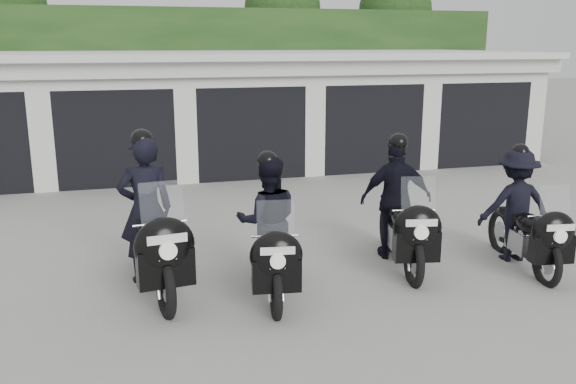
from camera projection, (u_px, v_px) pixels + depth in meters
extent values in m
plane|color=gray|center=(326.00, 253.00, 9.54)|extent=(80.00, 80.00, 0.00)
cube|color=silver|center=(230.00, 108.00, 17.17)|extent=(16.00, 6.00, 2.80)
cube|color=silver|center=(230.00, 55.00, 16.63)|extent=(16.40, 6.80, 0.16)
cube|color=silver|center=(253.00, 68.00, 13.82)|extent=(16.40, 0.12, 0.40)
cube|color=black|center=(253.00, 174.00, 14.64)|extent=(16.00, 0.06, 0.24)
cube|color=silver|center=(42.00, 127.00, 13.31)|extent=(0.50, 0.50, 2.80)
cube|color=black|center=(116.00, 132.00, 14.76)|extent=(2.60, 2.60, 2.20)
cube|color=silver|center=(112.00, 75.00, 13.44)|extent=(2.60, 0.50, 0.60)
cube|color=silver|center=(185.00, 123.00, 14.10)|extent=(0.50, 0.50, 2.80)
cube|color=black|center=(242.00, 127.00, 15.55)|extent=(2.60, 2.60, 2.20)
cube|color=silver|center=(250.00, 74.00, 14.23)|extent=(2.60, 0.50, 0.60)
cube|color=silver|center=(312.00, 118.00, 14.89)|extent=(0.50, 0.50, 2.80)
cube|color=black|center=(356.00, 123.00, 16.35)|extent=(2.60, 2.60, 2.20)
cube|color=silver|center=(373.00, 72.00, 15.03)|extent=(2.60, 0.50, 0.60)
cube|color=silver|center=(427.00, 115.00, 15.69)|extent=(0.50, 0.50, 2.80)
cube|color=black|center=(458.00, 119.00, 17.14)|extent=(2.60, 2.60, 2.20)
cube|color=silver|center=(483.00, 70.00, 15.82)|extent=(2.60, 0.50, 0.60)
cube|color=silver|center=(531.00, 111.00, 16.48)|extent=(0.50, 0.50, 2.80)
cube|color=#1A3814|center=(209.00, 74.00, 20.73)|extent=(20.00, 2.00, 4.30)
sphere|color=#1A3814|center=(2.00, 5.00, 19.94)|extent=(2.80, 2.80, 2.80)
cylinder|color=black|center=(11.00, 90.00, 20.59)|extent=(0.24, 0.24, 3.30)
sphere|color=#1A3814|center=(282.00, 9.00, 22.37)|extent=(2.80, 2.80, 2.80)
cylinder|color=black|center=(283.00, 85.00, 23.03)|extent=(0.24, 0.24, 3.30)
sphere|color=#1A3814|center=(395.00, 11.00, 23.52)|extent=(2.80, 2.80, 2.80)
cylinder|color=black|center=(392.00, 83.00, 24.18)|extent=(0.24, 0.24, 3.30)
torus|color=black|center=(165.00, 286.00, 7.34)|extent=(0.23, 0.85, 0.84)
torus|color=black|center=(143.00, 245.00, 8.82)|extent=(0.23, 0.85, 0.84)
cube|color=#A6A7AC|center=(152.00, 257.00, 8.08)|extent=(0.37, 0.66, 0.37)
cube|color=black|center=(153.00, 271.00, 8.11)|extent=(0.27, 1.49, 0.07)
ellipsoid|color=black|center=(153.00, 233.00, 7.81)|extent=(0.45, 0.70, 0.33)
cube|color=black|center=(147.00, 221.00, 8.25)|extent=(0.37, 0.66, 0.11)
ellipsoid|color=black|center=(165.00, 246.00, 7.13)|extent=(0.76, 0.46, 0.69)
cube|color=black|center=(166.00, 267.00, 7.19)|extent=(0.69, 0.33, 0.46)
cube|color=#B2BFC6|center=(162.00, 207.00, 7.05)|extent=(0.52, 0.19, 0.59)
cylinder|color=silver|center=(160.00, 223.00, 7.28)|extent=(0.64, 0.11, 0.03)
cube|color=white|center=(167.00, 239.00, 6.92)|extent=(0.46, 0.07, 0.10)
cube|color=white|center=(168.00, 255.00, 7.00)|extent=(0.21, 0.04, 0.11)
imported|color=black|center=(146.00, 210.00, 8.24)|extent=(0.79, 0.57, 2.02)
sphere|color=black|center=(142.00, 141.00, 8.01)|extent=(0.31, 0.31, 0.31)
torus|color=black|center=(276.00, 291.00, 7.31)|extent=(0.22, 0.74, 0.73)
torus|color=black|center=(266.00, 251.00, 8.70)|extent=(0.22, 0.74, 0.73)
cube|color=#A6A7AC|center=(270.00, 264.00, 8.01)|extent=(0.34, 0.58, 0.32)
cube|color=black|center=(270.00, 276.00, 8.02)|extent=(0.27, 1.30, 0.06)
ellipsoid|color=black|center=(271.00, 243.00, 7.76)|extent=(0.41, 0.62, 0.29)
cube|color=black|center=(268.00, 231.00, 8.17)|extent=(0.34, 0.58, 0.10)
ellipsoid|color=black|center=(276.00, 256.00, 7.12)|extent=(0.67, 0.42, 0.60)
cube|color=black|center=(276.00, 274.00, 7.17)|extent=(0.61, 0.30, 0.40)
cube|color=#B2BFC6|center=(276.00, 222.00, 7.05)|extent=(0.45, 0.18, 0.51)
cylinder|color=silver|center=(274.00, 236.00, 7.27)|extent=(0.56, 0.11, 0.03)
cube|color=white|center=(278.00, 251.00, 6.93)|extent=(0.40, 0.07, 0.09)
cube|color=white|center=(278.00, 265.00, 7.00)|extent=(0.18, 0.04, 0.10)
imported|color=black|center=(268.00, 221.00, 8.16)|extent=(0.94, 0.78, 1.76)
sphere|color=black|center=(267.00, 161.00, 7.96)|extent=(0.27, 0.27, 0.27)
torus|color=black|center=(414.00, 261.00, 8.26)|extent=(0.26, 0.77, 0.76)
torus|color=black|center=(388.00, 228.00, 9.72)|extent=(0.26, 0.77, 0.76)
cube|color=#A6A7AC|center=(399.00, 238.00, 9.00)|extent=(0.37, 0.62, 0.33)
cube|color=black|center=(399.00, 249.00, 9.02)|extent=(0.34, 1.35, 0.06)
ellipsoid|color=black|center=(404.00, 218.00, 8.74)|extent=(0.45, 0.65, 0.30)
cube|color=black|center=(396.00, 209.00, 9.17)|extent=(0.37, 0.62, 0.10)
ellipsoid|color=black|center=(417.00, 228.00, 8.07)|extent=(0.71, 0.46, 0.63)
cube|color=black|center=(416.00, 245.00, 8.12)|extent=(0.64, 0.34, 0.42)
cube|color=#B2BFC6|center=(418.00, 197.00, 8.00)|extent=(0.47, 0.21, 0.53)
cylinder|color=silver|center=(414.00, 210.00, 8.22)|extent=(0.58, 0.14, 0.03)
cube|color=white|center=(422.00, 223.00, 7.86)|extent=(0.41, 0.09, 0.09)
cube|color=white|center=(420.00, 236.00, 7.94)|extent=(0.19, 0.05, 0.10)
imported|color=black|center=(396.00, 199.00, 9.15)|extent=(1.17, 0.80, 1.83)
sphere|color=black|center=(398.00, 143.00, 8.95)|extent=(0.28, 0.28, 0.28)
torus|color=black|center=(547.00, 263.00, 8.27)|extent=(0.21, 0.71, 0.71)
torus|color=black|center=(500.00, 232.00, 9.61)|extent=(0.21, 0.71, 0.71)
cube|color=#A6A7AC|center=(521.00, 241.00, 8.94)|extent=(0.33, 0.56, 0.31)
cube|color=black|center=(521.00, 252.00, 8.96)|extent=(0.26, 1.26, 0.06)
ellipsoid|color=black|center=(529.00, 223.00, 8.70)|extent=(0.39, 0.60, 0.28)
cube|color=black|center=(515.00, 214.00, 9.10)|extent=(0.33, 0.56, 0.10)
ellipsoid|color=black|center=(553.00, 232.00, 8.08)|extent=(0.65, 0.40, 0.58)
cube|color=black|center=(552.00, 248.00, 8.14)|extent=(0.59, 0.29, 0.39)
cube|color=#B2BFC6|center=(555.00, 204.00, 8.02)|extent=(0.44, 0.17, 0.49)
cylinder|color=silver|center=(547.00, 216.00, 8.23)|extent=(0.54, 0.11, 0.03)
cube|color=white|center=(561.00, 228.00, 7.90)|extent=(0.39, 0.07, 0.09)
cube|color=white|center=(558.00, 240.00, 7.97)|extent=(0.17, 0.04, 0.10)
imported|color=black|center=(515.00, 205.00, 9.09)|extent=(1.17, 0.72, 1.70)
sphere|color=black|center=(520.00, 152.00, 8.90)|extent=(0.26, 0.26, 0.26)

